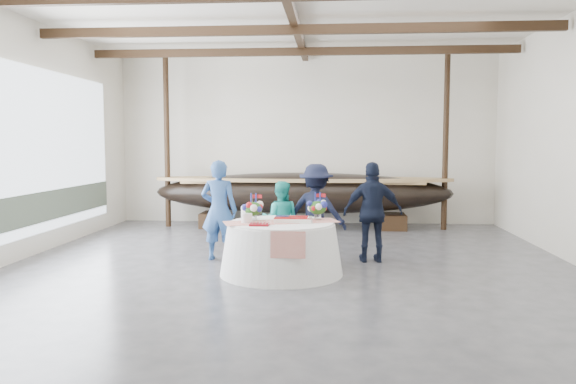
{
  "coord_description": "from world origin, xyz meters",
  "views": [
    {
      "loc": [
        0.71,
        -9.12,
        2.15
      ],
      "look_at": [
        -0.11,
        1.34,
        1.23
      ],
      "focal_mm": 35.0,
      "sensor_mm": 36.0,
      "label": 1
    }
  ],
  "objects": [
    {
      "name": "guest_man_right",
      "position": [
        1.46,
        1.02,
        0.91
      ],
      "size": [
        1.09,
        0.53,
        1.81
      ],
      "primitive_type": "imported",
      "rotation": [
        0.0,
        0.0,
        3.22
      ],
      "color": "black",
      "rests_on": "ground"
    },
    {
      "name": "floor",
      "position": [
        0.0,
        0.0,
        0.0
      ],
      "size": [
        10.0,
        12.0,
        0.01
      ],
      "primitive_type": "cube",
      "color": "#3D3D42",
      "rests_on": "ground"
    },
    {
      "name": "pavilion_structure",
      "position": [
        0.0,
        0.85,
        4.0
      ],
      "size": [
        9.8,
        11.76,
        4.5
      ],
      "color": "black",
      "rests_on": "ground"
    },
    {
      "name": "guest_man_left",
      "position": [
        0.42,
        1.25,
        0.88
      ],
      "size": [
        1.29,
        0.97,
        1.77
      ],
      "primitive_type": "imported",
      "rotation": [
        0.0,
        0.0,
        2.84
      ],
      "color": "black",
      "rests_on": "ground"
    },
    {
      "name": "longboat_display",
      "position": [
        -0.03,
        4.98,
        0.9
      ],
      "size": [
        7.52,
        1.5,
        1.41
      ],
      "color": "black",
      "rests_on": "ground"
    },
    {
      "name": "tabletop_items",
      "position": [
        -0.11,
        0.09,
        1.01
      ],
      "size": [
        1.94,
        1.09,
        0.4
      ],
      "color": "red",
      "rests_on": "banquet_table"
    },
    {
      "name": "banquet_table",
      "position": [
        -0.11,
        -0.06,
        0.43
      ],
      "size": [
        2.02,
        2.02,
        0.86
      ],
      "color": "silver",
      "rests_on": "ground"
    },
    {
      "name": "wall_back",
      "position": [
        0.0,
        6.0,
        2.25
      ],
      "size": [
        10.0,
        0.02,
        4.5
      ],
      "primitive_type": "cube",
      "color": "silver",
      "rests_on": "ground"
    },
    {
      "name": "open_bay",
      "position": [
        -4.95,
        1.0,
        1.83
      ],
      "size": [
        0.03,
        7.0,
        3.2
      ],
      "color": "silver",
      "rests_on": "ground"
    },
    {
      "name": "guest_woman_blue",
      "position": [
        -1.35,
        0.97,
        0.92
      ],
      "size": [
        0.7,
        0.48,
        1.84
      ],
      "primitive_type": "imported",
      "rotation": [
        0.0,
        0.0,
        3.08
      ],
      "color": "#2B508B",
      "rests_on": "ground"
    },
    {
      "name": "wall_front",
      "position": [
        0.0,
        -6.0,
        2.25
      ],
      "size": [
        10.0,
        0.02,
        4.5
      ],
      "primitive_type": "cube",
      "color": "silver",
      "rests_on": "ground"
    },
    {
      "name": "guest_woman_teal",
      "position": [
        -0.24,
        1.21,
        0.72
      ],
      "size": [
        0.7,
        0.55,
        1.45
      ],
      "primitive_type": "imported",
      "rotation": [
        0.0,
        0.0,
        3.14
      ],
      "color": "#22B2A6",
      "rests_on": "ground"
    }
  ]
}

